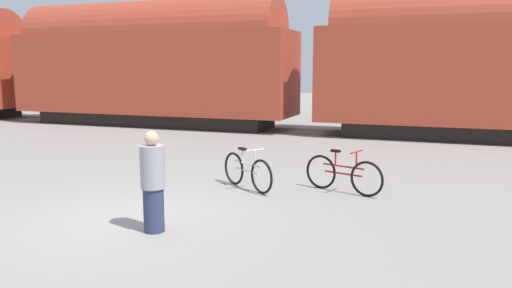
{
  "coord_description": "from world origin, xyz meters",
  "views": [
    {
      "loc": [
        4.8,
        -6.76,
        2.52
      ],
      "look_at": [
        1.68,
        1.77,
        1.1
      ],
      "focal_mm": 35.0,
      "sensor_mm": 36.0,
      "label": 1
    }
  ],
  "objects": [
    {
      "name": "ground_plane",
      "position": [
        0.0,
        0.0,
        0.0
      ],
      "size": [
        80.0,
        80.0,
        0.0
      ],
      "primitive_type": "plane",
      "color": "gray"
    },
    {
      "name": "freight_train",
      "position": [
        0.0,
        11.9,
        2.76
      ],
      "size": [
        53.19,
        2.82,
        5.24
      ],
      "color": "black",
      "rests_on": "ground_plane"
    },
    {
      "name": "rail_near",
      "position": [
        0.0,
        11.18,
        0.01
      ],
      "size": [
        65.19,
        0.07,
        0.01
      ],
      "primitive_type": "cube",
      "color": "#4C4238",
      "rests_on": "ground_plane"
    },
    {
      "name": "rail_far",
      "position": [
        0.0,
        12.61,
        0.01
      ],
      "size": [
        65.19,
        0.07,
        0.01
      ],
      "primitive_type": "cube",
      "color": "#4C4238",
      "rests_on": "ground_plane"
    },
    {
      "name": "bicycle_maroon",
      "position": [
        3.08,
        3.03,
        0.38
      ],
      "size": [
        1.67,
        0.64,
        0.88
      ],
      "color": "black",
      "rests_on": "ground_plane"
    },
    {
      "name": "bicycle_silver",
      "position": [
        1.16,
        2.65,
        0.37
      ],
      "size": [
        1.43,
        0.99,
        0.87
      ],
      "color": "black",
      "rests_on": "ground_plane"
    },
    {
      "name": "person_in_grey",
      "position": [
        0.79,
        -0.37,
        0.77
      ],
      "size": [
        0.37,
        0.37,
        1.56
      ],
      "rotation": [
        0.0,
        0.0,
        4.83
      ],
      "color": "#283351",
      "rests_on": "ground_plane"
    }
  ]
}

